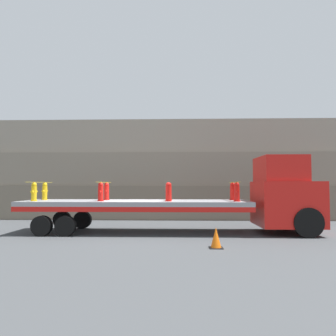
{
  "coord_description": "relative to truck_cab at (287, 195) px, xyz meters",
  "views": [
    {
      "loc": [
        1.86,
        -14.06,
        2.04
      ],
      "look_at": [
        1.38,
        0.0,
        2.76
      ],
      "focal_mm": 35.0,
      "sensor_mm": 36.0,
      "label": 1
    }
  ],
  "objects": [
    {
      "name": "ground_plane",
      "position": [
        -6.43,
        0.0,
        -1.59
      ],
      "size": [
        120.0,
        120.0,
        0.0
      ],
      "primitive_type": "plane",
      "color": "#3F4244"
    },
    {
      "name": "rock_cliff",
      "position": [
        -6.43,
        6.37,
        1.36
      ],
      "size": [
        60.0,
        3.3,
        5.91
      ],
      "color": "#706656",
      "rests_on": "ground_plane"
    },
    {
      "name": "truck_cab",
      "position": [
        0.0,
        0.0,
        0.0
      ],
      "size": [
        2.48,
        2.72,
        3.23
      ],
      "color": "red",
      "rests_on": "ground_plane"
    },
    {
      "name": "flatbed_trailer",
      "position": [
        -6.86,
        0.0,
        -0.46
      ],
      "size": [
        9.64,
        2.59,
        1.36
      ],
      "color": "gray",
      "rests_on": "ground_plane"
    },
    {
      "name": "fire_hydrant_yellow_near_0",
      "position": [
        -10.65,
        -0.55,
        0.14
      ],
      "size": [
        0.28,
        0.48,
        0.78
      ],
      "color": "gold",
      "rests_on": "flatbed_trailer"
    },
    {
      "name": "fire_hydrant_yellow_far_0",
      "position": [
        -10.65,
        0.55,
        0.14
      ],
      "size": [
        0.28,
        0.48,
        0.78
      ],
      "color": "gold",
      "rests_on": "flatbed_trailer"
    },
    {
      "name": "fire_hydrant_red_near_1",
      "position": [
        -7.83,
        -0.55,
        0.14
      ],
      "size": [
        0.28,
        0.48,
        0.78
      ],
      "color": "red",
      "rests_on": "flatbed_trailer"
    },
    {
      "name": "fire_hydrant_red_far_1",
      "position": [
        -7.83,
        0.55,
        0.14
      ],
      "size": [
        0.28,
        0.48,
        0.78
      ],
      "color": "red",
      "rests_on": "flatbed_trailer"
    },
    {
      "name": "fire_hydrant_red_near_2",
      "position": [
        -5.02,
        -0.55,
        0.14
      ],
      "size": [
        0.28,
        0.48,
        0.78
      ],
      "color": "red",
      "rests_on": "flatbed_trailer"
    },
    {
      "name": "fire_hydrant_red_far_2",
      "position": [
        -5.02,
        0.55,
        0.14
      ],
      "size": [
        0.28,
        0.48,
        0.78
      ],
      "color": "red",
      "rests_on": "flatbed_trailer"
    },
    {
      "name": "fire_hydrant_red_near_3",
      "position": [
        -2.21,
        -0.55,
        0.14
      ],
      "size": [
        0.28,
        0.48,
        0.78
      ],
      "color": "red",
      "rests_on": "flatbed_trailer"
    },
    {
      "name": "fire_hydrant_red_far_3",
      "position": [
        -2.21,
        0.55,
        0.14
      ],
      "size": [
        0.28,
        0.48,
        0.78
      ],
      "color": "red",
      "rests_on": "flatbed_trailer"
    },
    {
      "name": "cargo_strap_rear",
      "position": [
        -10.65,
        0.0,
        0.55
      ],
      "size": [
        0.05,
        2.69,
        0.01
      ],
      "color": "yellow",
      "rests_on": "fire_hydrant_yellow_near_0"
    },
    {
      "name": "cargo_strap_middle",
      "position": [
        -7.83,
        0.0,
        0.55
      ],
      "size": [
        0.05,
        2.69,
        0.01
      ],
      "color": "yellow",
      "rests_on": "fire_hydrant_red_near_1"
    },
    {
      "name": "cargo_strap_front",
      "position": [
        -2.21,
        0.0,
        0.55
      ],
      "size": [
        0.05,
        2.69,
        0.01
      ],
      "color": "yellow",
      "rests_on": "fire_hydrant_red_near_3"
    },
    {
      "name": "traffic_cone",
      "position": [
        -3.39,
        -3.38,
        -1.27
      ],
      "size": [
        0.44,
        0.44,
        0.67
      ],
      "color": "black",
      "rests_on": "ground_plane"
    }
  ]
}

